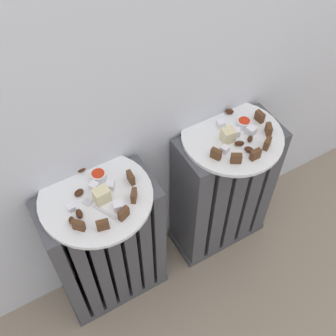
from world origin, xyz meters
TOP-DOWN VIEW (x-y plane):
  - ground_plane at (0.00, 0.00)m, footprint 6.00×6.00m
  - radiator_left at (-0.22, 0.28)m, footprint 0.35×0.17m
  - radiator_right at (0.22, 0.28)m, footprint 0.35×0.17m
  - plate_left at (-0.22, 0.28)m, footprint 0.31×0.31m
  - plate_right at (0.22, 0.28)m, footprint 0.31×0.31m
  - dark_cake_slice_left_0 at (-0.30, 0.21)m, footprint 0.03×0.03m
  - dark_cake_slice_left_1 at (-0.25, 0.18)m, footprint 0.03×0.02m
  - dark_cake_slice_left_2 at (-0.19, 0.18)m, footprint 0.03×0.02m
  - dark_cake_slice_left_3 at (-0.14, 0.22)m, footprint 0.03×0.03m
  - dark_cake_slice_left_4 at (-0.12, 0.28)m, footprint 0.01×0.03m
  - marble_cake_slice_left_0 at (-0.21, 0.26)m, footprint 0.04×0.04m
  - turkish_delight_left_0 at (-0.19, 0.21)m, footprint 0.03×0.03m
  - turkish_delight_left_1 at (-0.29, 0.27)m, footprint 0.02×0.02m
  - turkish_delight_left_2 at (-0.22, 0.30)m, footprint 0.03×0.03m
  - turkish_delight_left_3 at (-0.18, 0.28)m, footprint 0.03×0.03m
  - medjool_date_left_0 at (-0.22, 0.38)m, footprint 0.03×0.02m
  - medjool_date_left_1 at (-0.28, 0.24)m, footprint 0.02×0.03m
  - medjool_date_left_2 at (-0.31, 0.24)m, footprint 0.02×0.03m
  - medjool_date_left_3 at (-0.26, 0.31)m, footprint 0.03×0.03m
  - jam_bowl_left at (-0.19, 0.33)m, footprint 0.04×0.04m
  - dark_cake_slice_right_0 at (0.13, 0.23)m, footprint 0.03×0.03m
  - dark_cake_slice_right_1 at (0.17, 0.19)m, footprint 0.03×0.03m
  - dark_cake_slice_right_2 at (0.22, 0.17)m, footprint 0.03×0.02m
  - dark_cake_slice_right_3 at (0.28, 0.19)m, footprint 0.03×0.03m
  - dark_cake_slice_right_4 at (0.32, 0.23)m, footprint 0.03×0.03m
  - dark_cake_slice_right_5 at (0.33, 0.29)m, footprint 0.02×0.03m
  - marble_cake_slice_right_0 at (0.20, 0.27)m, footprint 0.04×0.04m
  - turkish_delight_right_0 at (0.23, 0.28)m, footprint 0.03×0.03m
  - turkish_delight_right_1 at (0.16, 0.24)m, footprint 0.03×0.03m
  - turkish_delight_right_2 at (0.21, 0.33)m, footprint 0.03×0.03m
  - turkish_delight_right_3 at (0.27, 0.26)m, footprint 0.03×0.03m
  - medjool_date_right_0 at (0.27, 0.36)m, footprint 0.03×0.03m
  - medjool_date_right_1 at (0.22, 0.24)m, footprint 0.03×0.03m
  - medjool_date_right_2 at (0.25, 0.24)m, footprint 0.03×0.03m
  - medjool_date_right_3 at (0.23, 0.20)m, footprint 0.03×0.03m
  - jam_bowl_right at (0.28, 0.30)m, footprint 0.04×0.04m
  - fork at (-0.23, 0.24)m, footprint 0.06×0.10m

SIDE VIEW (x-z plane):
  - ground_plane at x=0.00m, z-range 0.00..0.00m
  - radiator_right at x=0.22m, z-range 0.00..0.56m
  - radiator_left at x=-0.22m, z-range 0.00..0.56m
  - plate_left at x=-0.22m, z-range 0.56..0.57m
  - plate_right at x=0.22m, z-range 0.56..0.57m
  - fork at x=-0.23m, z-range 0.57..0.58m
  - medjool_date_right_3 at x=0.23m, z-range 0.57..0.59m
  - medjool_date_left_3 at x=-0.26m, z-range 0.57..0.59m
  - medjool_date_left_2 at x=-0.31m, z-range 0.57..0.59m
  - medjool_date_left_0 at x=-0.22m, z-range 0.57..0.59m
  - medjool_date_right_2 at x=0.25m, z-range 0.57..0.59m
  - medjool_date_left_1 at x=-0.28m, z-range 0.57..0.59m
  - medjool_date_right_1 at x=0.22m, z-range 0.57..0.59m
  - medjool_date_right_0 at x=0.27m, z-range 0.57..0.59m
  - turkish_delight_left_1 at x=-0.29m, z-range 0.57..0.59m
  - turkish_delight_right_1 at x=0.16m, z-range 0.57..0.59m
  - turkish_delight_left_3 at x=-0.18m, z-range 0.57..0.59m
  - turkish_delight_right_0 at x=0.23m, z-range 0.57..0.59m
  - jam_bowl_right at x=0.28m, z-range 0.57..0.59m
  - turkish_delight_right_2 at x=0.21m, z-range 0.57..0.59m
  - turkish_delight_left_2 at x=-0.22m, z-range 0.57..0.59m
  - turkish_delight_left_0 at x=-0.19m, z-range 0.57..0.60m
  - turkish_delight_right_3 at x=0.27m, z-range 0.57..0.60m
  - jam_bowl_left at x=-0.19m, z-range 0.57..0.60m
  - dark_cake_slice_right_0 at x=0.13m, z-range 0.57..0.61m
  - dark_cake_slice_right_1 at x=0.17m, z-range 0.57..0.61m
  - dark_cake_slice_right_2 at x=0.22m, z-range 0.57..0.61m
  - dark_cake_slice_right_3 at x=0.28m, z-range 0.57..0.61m
  - dark_cake_slice_right_4 at x=0.32m, z-range 0.57..0.61m
  - dark_cake_slice_right_5 at x=0.33m, z-range 0.57..0.61m
  - dark_cake_slice_left_0 at x=-0.30m, z-range 0.57..0.61m
  - dark_cake_slice_left_1 at x=-0.25m, z-range 0.57..0.61m
  - dark_cake_slice_left_2 at x=-0.19m, z-range 0.57..0.61m
  - dark_cake_slice_left_3 at x=-0.14m, z-range 0.57..0.61m
  - dark_cake_slice_left_4 at x=-0.12m, z-range 0.57..0.61m
  - marble_cake_slice_left_0 at x=-0.21m, z-range 0.57..0.62m
  - marble_cake_slice_right_0 at x=0.20m, z-range 0.57..0.62m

